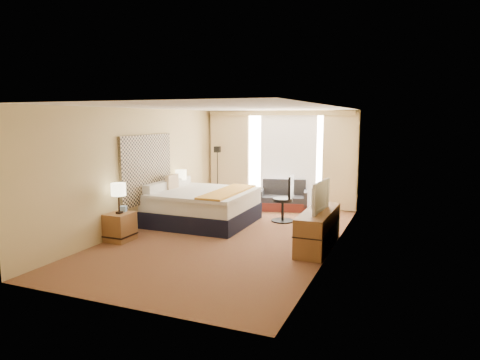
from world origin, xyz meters
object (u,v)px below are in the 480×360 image
at_px(nightstand_left, 120,227).
at_px(nightstand_right, 184,204).
at_px(bed, 201,206).
at_px(floor_lamp, 217,163).
at_px(lamp_right, 181,175).
at_px(loveseat, 284,200).
at_px(desk_chair, 285,201).
at_px(television, 316,196).
at_px(lamp_left, 118,190).
at_px(media_dresser, 318,229).

height_order(nightstand_left, nightstand_right, same).
distance_m(bed, floor_lamp, 2.42).
xyz_separation_m(nightstand_right, lamp_right, (-0.04, -0.04, 0.72)).
relative_size(nightstand_left, floor_lamp, 0.34).
bearing_deg(bed, nightstand_left, -113.04).
height_order(loveseat, desk_chair, desk_chair).
height_order(bed, television, television).
bearing_deg(desk_chair, lamp_left, -137.57).
bearing_deg(lamp_left, television, 15.82).
bearing_deg(media_dresser, desk_chair, 123.84).
xyz_separation_m(nightstand_left, media_dresser, (3.70, 1.05, 0.07)).
relative_size(nightstand_right, lamp_right, 0.96).
height_order(nightstand_left, lamp_left, lamp_left).
xyz_separation_m(lamp_right, television, (3.69, -1.46, -0.01)).
relative_size(nightstand_right, bed, 0.25).
bearing_deg(loveseat, nightstand_left, -131.08).
bearing_deg(nightstand_right, floor_lamp, 83.70).
bearing_deg(television, lamp_left, 109.49).
distance_m(media_dresser, lamp_right, 4.05).
bearing_deg(television, lamp_right, 72.06).
distance_m(nightstand_left, nightstand_right, 2.50).
bearing_deg(television, desk_chair, 35.63).
height_order(bed, desk_chair, bed).
bearing_deg(floor_lamp, lamp_left, -92.17).
bearing_deg(loveseat, desk_chair, -85.16).
distance_m(nightstand_right, media_dresser, 3.97).
xyz_separation_m(loveseat, lamp_left, (-2.13, -4.05, 0.76)).
bearing_deg(lamp_left, floor_lamp, 87.83).
height_order(nightstand_right, loveseat, loveseat).
height_order(nightstand_right, desk_chair, desk_chair).
bearing_deg(nightstand_right, bed, -36.59).
bearing_deg(floor_lamp, bed, -74.15).
bearing_deg(loveseat, media_dresser, -75.51).
bearing_deg(nightstand_left, desk_chair, 47.02).
distance_m(floor_lamp, television, 4.67).
bearing_deg(loveseat, nightstand_right, -157.57).
distance_m(media_dresser, lamp_left, 3.89).
relative_size(nightstand_right, desk_chair, 0.51).
bearing_deg(television, nightstand_right, 71.38).
relative_size(bed, lamp_left, 3.72).
bearing_deg(lamp_left, media_dresser, 16.29).
xyz_separation_m(media_dresser, loveseat, (-1.55, 2.98, -0.09)).
bearing_deg(lamp_right, floor_lamp, 82.57).
bearing_deg(nightstand_right, television, -22.30).
bearing_deg(nightstand_right, lamp_right, -135.79).
distance_m(nightstand_right, lamp_left, 2.63).
xyz_separation_m(nightstand_right, floor_lamp, (0.18, 1.62, 0.86)).
distance_m(lamp_left, television, 3.77).
distance_m(loveseat, television, 3.45).
bearing_deg(desk_chair, floor_lamp, 145.03).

